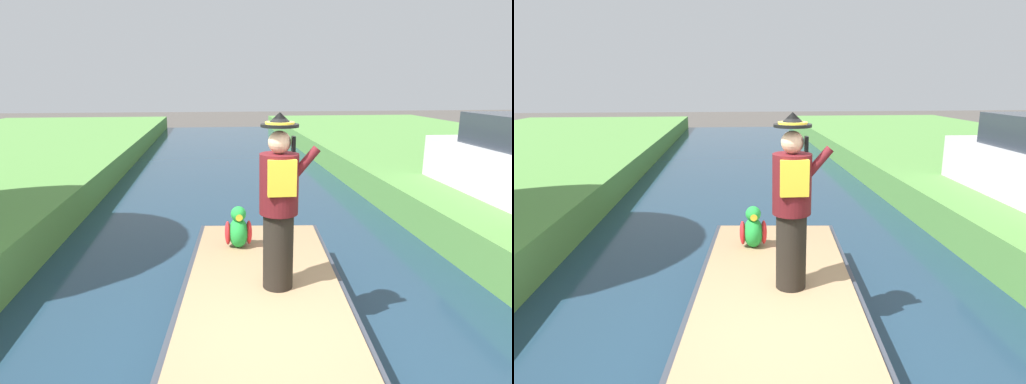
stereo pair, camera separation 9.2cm
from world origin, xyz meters
TOP-DOWN VIEW (x-y plane):
  - canal_water at (0.00, 0.00)m, footprint 6.32×48.00m
  - boat at (0.00, 0.81)m, footprint 2.16×4.34m
  - person_pirate at (0.14, 0.68)m, footprint 0.61×0.42m
  - parrot_plush at (-0.20, 1.88)m, footprint 0.36×0.35m

SIDE VIEW (x-z plane):
  - canal_water at x=0.00m, z-range 0.00..0.10m
  - boat at x=0.00m, z-range 0.10..0.71m
  - parrot_plush at x=-0.20m, z-range 0.67..1.24m
  - person_pirate at x=0.14m, z-range 0.71..2.56m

